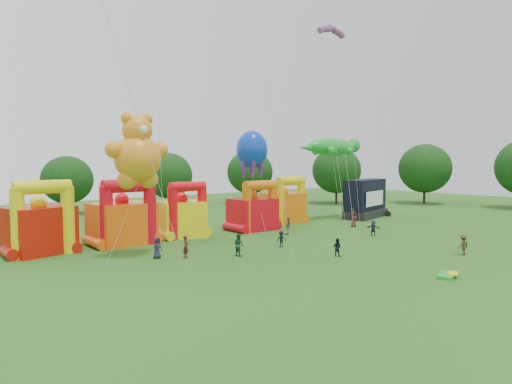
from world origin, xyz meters
TOP-DOWN VIEW (x-y plane):
  - ground at (0.00, 0.00)m, footprint 160.00×160.00m
  - tree_ring at (-1.18, 0.61)m, footprint 123.14×125.23m
  - bouncy_castle_0 at (-19.29, 28.13)m, footprint 6.07×5.32m
  - bouncy_castle_1 at (-11.67, 27.94)m, footprint 6.14×5.15m
  - bouncy_castle_2 at (-4.97, 28.01)m, footprint 5.20×4.46m
  - bouncy_castle_3 at (4.06, 26.94)m, footprint 5.03×4.05m
  - bouncy_castle_4 at (11.50, 29.68)m, footprint 5.51×4.65m
  - stage_trailer at (24.42, 26.32)m, footprint 9.45×5.50m
  - teddy_bear_kite at (-13.16, 21.50)m, footprint 5.92×3.98m
  - gecko_kite at (18.77, 27.70)m, footprint 12.14×4.14m
  - octopus_kite at (4.01, 27.05)m, footprint 3.71×4.97m
  - parafoil_kites at (-7.24, 16.28)m, footprint 29.72×12.29m
  - diamond_kites at (-0.08, 13.91)m, footprint 25.81×15.45m
  - folded_kite_bundle at (1.11, 1.19)m, footprint 2.23×1.73m
  - spectator_0 at (-12.13, 19.84)m, footprint 1.04×0.84m
  - spectator_1 at (-10.08, 18.57)m, footprint 0.83×0.80m
  - spectator_2 at (-6.11, 16.36)m, footprint 0.78×0.98m
  - spectator_3 at (-0.47, 17.09)m, footprint 1.14×0.93m
  - spectator_4 at (5.04, 22.03)m, footprint 1.08×1.20m
  - spectator_5 at (11.87, 15.58)m, footprint 1.08×1.61m
  - spectator_6 at (15.48, 21.18)m, footprint 0.98×0.68m
  - spectator_7 at (19.46, 24.48)m, footprint 0.67×0.76m
  - spectator_8 at (0.45, 10.87)m, footprint 0.82×0.92m
  - spectator_9 at (9.53, 4.26)m, footprint 1.25×0.84m

SIDE VIEW (x-z plane):
  - ground at x=0.00m, z-range 0.00..0.00m
  - folded_kite_bundle at x=1.11m, z-range -0.02..0.29m
  - spectator_3 at x=-0.47m, z-range 0.00..1.53m
  - spectator_8 at x=0.45m, z-range 0.00..1.57m
  - spectator_5 at x=11.87m, z-range 0.00..1.67m
  - spectator_7 at x=19.46m, z-range 0.00..1.74m
  - spectator_9 at x=9.53m, z-range 0.00..1.80m
  - spectator_0 at x=-12.13m, z-range 0.00..1.85m
  - spectator_1 at x=-10.08m, z-range 0.00..1.91m
  - spectator_6 at x=15.48m, z-range 0.00..1.92m
  - spectator_2 at x=-6.11m, z-range 0.00..1.95m
  - spectator_4 at x=5.04m, z-range 0.00..1.96m
  - bouncy_castle_3 at x=4.06m, z-range -0.71..5.26m
  - bouncy_castle_2 at x=-4.97m, z-range -0.71..5.35m
  - bouncy_castle_4 at x=11.50m, z-range -0.74..5.45m
  - bouncy_castle_1 at x=-11.67m, z-range -0.80..5.73m
  - bouncy_castle_0 at x=-19.29m, z-range -0.80..5.83m
  - stage_trailer at x=24.42m, z-range -0.10..5.50m
  - tree_ring at x=-1.18m, z-range 0.22..12.30m
  - teddy_bear_kite at x=-13.16m, z-range 1.90..14.35m
  - octopus_kite at x=4.01m, z-range 2.41..14.31m
  - gecko_kite at x=18.77m, z-range 3.84..15.39m
  - parafoil_kites at x=-7.24m, z-range -0.78..25.57m
  - diamond_kites at x=-0.08m, z-range -4.80..34.05m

